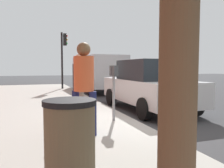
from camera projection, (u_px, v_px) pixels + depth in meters
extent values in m
plane|color=#38383A|center=(135.00, 125.00, 6.14)|extent=(80.00, 80.00, 0.00)
cube|color=#A8A59E|center=(11.00, 133.00, 5.16)|extent=(28.00, 6.00, 0.15)
cylinder|color=gray|center=(114.00, 98.00, 5.98)|extent=(0.07, 0.07, 1.15)
cube|color=#383D42|center=(115.00, 71.00, 5.83)|extent=(0.16, 0.11, 0.26)
cube|color=#383D42|center=(112.00, 71.00, 6.02)|extent=(0.16, 0.11, 0.26)
cube|color=#268C33|center=(117.00, 70.00, 5.85)|extent=(0.10, 0.01, 0.10)
cube|color=#268C33|center=(115.00, 70.00, 6.04)|extent=(0.10, 0.01, 0.10)
cylinder|color=#726656|center=(80.00, 106.00, 5.88)|extent=(0.15, 0.15, 0.81)
cylinder|color=#726656|center=(81.00, 108.00, 5.51)|extent=(0.15, 0.15, 0.81)
cylinder|color=#333338|center=(80.00, 77.00, 5.64)|extent=(0.37, 0.37, 0.64)
sphere|color=tan|center=(80.00, 59.00, 5.61)|extent=(0.25, 0.25, 0.25)
cylinder|color=#191E4C|center=(76.00, 112.00, 4.84)|extent=(0.15, 0.15, 0.89)
cylinder|color=#191E4C|center=(93.00, 114.00, 4.67)|extent=(0.15, 0.15, 0.89)
cylinder|color=#D85933|center=(84.00, 74.00, 4.70)|extent=(0.41, 0.41, 0.70)
sphere|color=brown|center=(84.00, 49.00, 4.66)|extent=(0.28, 0.28, 0.28)
cube|color=silver|center=(148.00, 90.00, 8.28)|extent=(4.42, 1.88, 0.76)
cube|color=black|center=(151.00, 70.00, 8.04)|extent=(2.22, 1.71, 0.68)
cylinder|color=black|center=(111.00, 97.00, 9.36)|extent=(0.66, 0.23, 0.66)
cylinder|color=black|center=(150.00, 95.00, 9.94)|extent=(0.66, 0.23, 0.66)
cylinder|color=black|center=(144.00, 109.00, 6.67)|extent=(0.66, 0.23, 0.66)
cylinder|color=black|center=(195.00, 106.00, 7.26)|extent=(0.66, 0.23, 0.66)
cube|color=silver|center=(97.00, 71.00, 14.49)|extent=(5.27, 2.20, 1.80)
cylinder|color=black|center=(76.00, 84.00, 15.78)|extent=(0.77, 0.25, 0.76)
cylinder|color=black|center=(103.00, 84.00, 16.47)|extent=(0.77, 0.25, 0.76)
cylinder|color=black|center=(90.00, 88.00, 12.64)|extent=(0.77, 0.25, 0.76)
cylinder|color=black|center=(122.00, 87.00, 13.33)|extent=(0.77, 0.25, 0.76)
cylinder|color=brown|center=(178.00, 59.00, 1.93)|extent=(0.32, 0.32, 2.86)
cylinder|color=black|center=(62.00, 61.00, 15.02)|extent=(0.12, 0.12, 3.60)
cube|color=black|center=(65.00, 40.00, 14.99)|extent=(0.24, 0.20, 0.76)
sphere|color=red|center=(67.00, 36.00, 15.01)|extent=(0.14, 0.14, 0.14)
sphere|color=orange|center=(67.00, 40.00, 15.03)|extent=(0.14, 0.14, 0.14)
sphere|color=green|center=(67.00, 43.00, 15.04)|extent=(0.14, 0.14, 0.14)
cylinder|color=brown|center=(70.00, 147.00, 2.60)|extent=(0.56, 0.56, 0.95)
cylinder|color=black|center=(69.00, 102.00, 2.57)|extent=(0.59, 0.59, 0.06)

